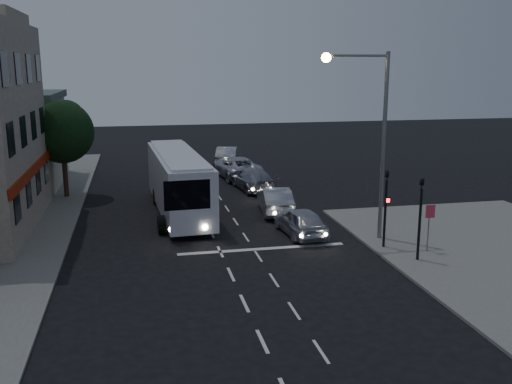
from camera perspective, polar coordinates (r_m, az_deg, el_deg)
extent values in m
plane|color=black|center=(24.84, -2.91, -7.43)|extent=(120.00, 120.00, 0.00)
cube|color=silver|center=(18.53, 0.64, -14.71)|extent=(0.12, 1.60, 0.01)
cube|color=silver|center=(21.18, -1.17, -11.06)|extent=(0.12, 1.60, 0.01)
cube|color=silver|center=(23.92, -2.53, -8.23)|extent=(0.12, 1.60, 0.01)
cube|color=silver|center=(26.71, -3.59, -5.98)|extent=(0.12, 1.60, 0.01)
cube|color=silver|center=(29.54, -4.45, -4.15)|extent=(0.12, 1.60, 0.01)
cube|color=silver|center=(32.41, -5.15, -2.65)|extent=(0.12, 1.60, 0.01)
cube|color=silver|center=(35.29, -5.74, -1.39)|extent=(0.12, 1.60, 0.01)
cube|color=silver|center=(38.20, -6.24, -0.33)|extent=(0.12, 1.60, 0.01)
cube|color=silver|center=(41.11, -6.67, 0.59)|extent=(0.12, 1.60, 0.01)
cube|color=silver|center=(18.06, 6.50, -15.56)|extent=(0.10, 1.50, 0.01)
cube|color=silver|center=(20.63, 3.83, -11.76)|extent=(0.10, 1.50, 0.01)
cube|color=silver|center=(23.30, 1.81, -8.80)|extent=(0.10, 1.50, 0.01)
cube|color=silver|center=(26.05, 0.24, -6.44)|extent=(0.10, 1.50, 0.01)
cube|color=silver|center=(28.84, -1.03, -4.54)|extent=(0.10, 1.50, 0.01)
cube|color=silver|center=(31.67, -2.06, -2.97)|extent=(0.10, 1.50, 0.01)
cube|color=silver|center=(34.53, -2.92, -1.66)|extent=(0.10, 1.50, 0.01)
cube|color=silver|center=(37.42, -3.65, -0.55)|extent=(0.10, 1.50, 0.01)
cube|color=silver|center=(40.31, -4.27, 0.40)|extent=(0.10, 1.50, 0.01)
cube|color=silver|center=(43.23, -4.81, 1.22)|extent=(0.10, 1.50, 0.01)
cube|color=silver|center=(27.05, 0.62, -5.71)|extent=(8.00, 0.35, 0.01)
cube|color=silver|center=(33.37, -7.79, 1.07)|extent=(3.10, 11.81, 3.12)
cube|color=silver|center=(33.09, -7.87, 3.80)|extent=(2.69, 11.40, 0.18)
cube|color=black|center=(27.62, -6.90, -0.29)|extent=(2.24, 0.25, 1.46)
cube|color=black|center=(33.84, -5.81, 2.37)|extent=(0.60, 9.73, 0.88)
cube|color=black|center=(33.67, -9.97, 2.20)|extent=(0.60, 9.73, 0.88)
cube|color=#B22624|center=(34.52, -5.84, 0.76)|extent=(0.34, 5.35, 1.36)
cube|color=#B22624|center=(34.35, -9.95, 0.58)|extent=(0.34, 5.35, 1.36)
cylinder|color=black|center=(29.67, -9.45, -3.25)|extent=(0.40, 0.99, 0.97)
cylinder|color=black|center=(29.85, -4.78, -3.02)|extent=(0.40, 0.99, 0.97)
cylinder|color=black|center=(35.99, -9.95, -0.46)|extent=(0.40, 0.99, 0.97)
cylinder|color=black|center=(36.14, -6.09, -0.28)|extent=(0.40, 0.99, 0.97)
cylinder|color=black|center=(37.60, -10.05, 0.10)|extent=(0.40, 0.99, 0.97)
cylinder|color=black|center=(37.75, -6.35, 0.27)|extent=(0.40, 0.99, 0.97)
cylinder|color=#FFF2CC|center=(27.91, -8.50, -3.71)|extent=(0.26, 0.06, 0.25)
cylinder|color=#FFF2CC|center=(28.05, -5.12, -3.54)|extent=(0.26, 0.06, 0.25)
imported|color=#AFB2C0|center=(29.09, 4.47, -2.94)|extent=(2.06, 4.39, 1.45)
imported|color=#A8ABB3|center=(33.36, 1.90, -0.80)|extent=(2.08, 4.82, 1.54)
imported|color=gray|center=(39.34, -0.25, 1.21)|extent=(2.61, 5.23, 1.46)
imported|color=#B2B1BC|center=(43.85, -1.93, 2.50)|extent=(3.40, 6.14, 1.63)
imported|color=#B7B7BC|center=(49.50, -2.88, 3.64)|extent=(2.81, 5.16, 1.61)
cylinder|color=black|center=(27.22, 12.78, -2.15)|extent=(0.12, 0.12, 3.20)
imported|color=black|center=(26.78, 12.99, 2.10)|extent=(0.15, 0.18, 0.90)
cube|color=black|center=(26.90, 13.01, -0.80)|extent=(0.25, 0.12, 0.30)
cube|color=#FF0C0C|center=(26.84, 13.07, -0.83)|extent=(0.16, 0.02, 0.18)
cylinder|color=black|center=(25.80, 16.04, -3.15)|extent=(0.12, 0.12, 3.20)
imported|color=black|center=(25.34, 16.32, 1.32)|extent=(0.18, 0.15, 0.90)
cylinder|color=slate|center=(27.27, 16.85, -3.66)|extent=(0.06, 0.06, 2.00)
cube|color=#C42D45|center=(26.98, 17.04, -1.87)|extent=(0.45, 0.03, 0.60)
cylinder|color=slate|center=(28.07, 12.63, 4.35)|extent=(0.20, 0.20, 9.00)
cylinder|color=slate|center=(27.21, 10.12, 13.29)|extent=(3.00, 0.12, 0.12)
sphere|color=#FFBF59|center=(26.69, 7.04, 13.19)|extent=(0.44, 0.44, 0.44)
cube|color=gray|center=(31.67, -23.50, 14.98)|extent=(1.00, 12.00, 0.50)
cube|color=gray|center=(31.71, -23.59, 15.88)|extent=(1.00, 6.00, 0.50)
cube|color=#951F05|center=(31.98, -21.41, 2.03)|extent=(0.15, 12.00, 0.50)
cube|color=black|center=(27.80, -22.78, -1.25)|extent=(0.06, 1.30, 1.50)
cube|color=black|center=(30.68, -21.78, 0.06)|extent=(0.06, 1.30, 1.50)
cube|color=black|center=(33.58, -20.95, 1.15)|extent=(0.06, 1.30, 1.50)
cube|color=black|center=(36.50, -20.25, 2.06)|extent=(0.06, 1.30, 1.50)
cube|color=black|center=(27.29, -23.32, 4.88)|extent=(0.06, 1.30, 1.50)
cube|color=black|center=(30.22, -22.24, 5.62)|extent=(0.06, 1.30, 1.50)
cube|color=black|center=(33.16, -21.36, 6.24)|extent=(0.06, 1.30, 1.50)
cube|color=black|center=(36.11, -20.62, 6.75)|extent=(0.06, 1.30, 1.50)
cube|color=black|center=(27.10, -23.87, 11.16)|extent=(0.06, 1.30, 1.50)
cube|color=black|center=(30.05, -22.73, 11.30)|extent=(0.06, 1.30, 1.50)
cube|color=black|center=(33.00, -21.78, 11.41)|extent=(0.06, 1.30, 1.50)
cube|color=black|center=(35.97, -20.99, 11.50)|extent=(0.06, 1.30, 1.50)
cylinder|color=black|center=(38.97, -18.53, 1.62)|extent=(0.32, 0.32, 2.80)
sphere|color=black|center=(38.57, -18.82, 5.71)|extent=(4.00, 4.00, 4.00)
sphere|color=#1A3C17|center=(39.07, -18.50, 6.84)|extent=(2.60, 2.60, 2.60)
sphere|color=black|center=(37.97, -19.42, 6.17)|extent=(2.40, 2.40, 2.40)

